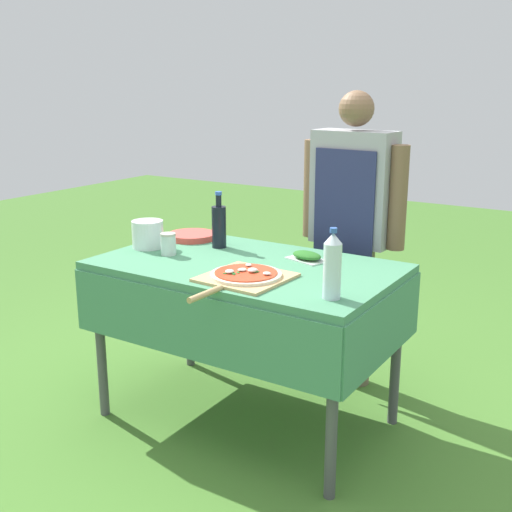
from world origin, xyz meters
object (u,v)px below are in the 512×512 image
(person_cook, at_px, (352,217))
(herb_container, at_px, (307,256))
(mixing_tub, at_px, (148,234))
(oil_bottle, at_px, (219,225))
(sauce_jar, at_px, (168,245))
(pizza_on_peel, at_px, (245,276))
(prep_table, at_px, (246,282))
(water_bottle, at_px, (332,265))
(plate_stack, at_px, (192,236))

(person_cook, bearing_deg, herb_container, 91.65)
(herb_container, xyz_separation_m, mixing_tub, (-0.76, -0.21, 0.05))
(oil_bottle, distance_m, sauce_jar, 0.27)
(pizza_on_peel, height_order, mixing_tub, mixing_tub)
(prep_table, relative_size, water_bottle, 4.97)
(prep_table, relative_size, oil_bottle, 4.87)
(prep_table, height_order, water_bottle, water_bottle)
(herb_container, bearing_deg, mixing_tub, -164.47)
(water_bottle, bearing_deg, pizza_on_peel, 176.77)
(oil_bottle, distance_m, herb_container, 0.48)
(mixing_tub, height_order, sauce_jar, mixing_tub)
(person_cook, height_order, herb_container, person_cook)
(oil_bottle, distance_m, water_bottle, 0.89)
(herb_container, relative_size, mixing_tub, 1.34)
(mixing_tub, bearing_deg, person_cook, 40.19)
(oil_bottle, relative_size, herb_container, 1.34)
(mixing_tub, bearing_deg, pizza_on_peel, -15.12)
(oil_bottle, bearing_deg, sauce_jar, -116.08)
(water_bottle, distance_m, mixing_tub, 1.11)
(herb_container, relative_size, plate_stack, 0.81)
(water_bottle, relative_size, mixing_tub, 1.77)
(water_bottle, height_order, plate_stack, water_bottle)
(person_cook, xyz_separation_m, water_bottle, (0.31, -0.86, 0.00))
(prep_table, height_order, person_cook, person_cook)
(water_bottle, bearing_deg, herb_container, 127.97)
(plate_stack, bearing_deg, water_bottle, -24.47)
(person_cook, bearing_deg, oil_bottle, 47.39)
(plate_stack, bearing_deg, herb_container, -3.71)
(water_bottle, bearing_deg, prep_table, 156.50)
(person_cook, xyz_separation_m, herb_container, (-0.02, -0.44, -0.10))
(person_cook, height_order, plate_stack, person_cook)
(pizza_on_peel, relative_size, sauce_jar, 5.14)
(water_bottle, bearing_deg, person_cook, 109.78)
(plate_stack, bearing_deg, sauce_jar, -71.54)
(prep_table, xyz_separation_m, person_cook, (0.22, 0.63, 0.21))
(prep_table, relative_size, sauce_jar, 13.03)
(person_cook, xyz_separation_m, sauce_jar, (-0.60, -0.71, -0.08))
(water_bottle, distance_m, plate_stack, 1.12)
(oil_bottle, relative_size, plate_stack, 1.09)
(pizza_on_peel, bearing_deg, prep_table, 124.47)
(mixing_tub, bearing_deg, herb_container, 15.53)
(mixing_tub, relative_size, sauce_jar, 1.48)
(pizza_on_peel, height_order, herb_container, pizza_on_peel)
(person_cook, height_order, sauce_jar, person_cook)
(prep_table, distance_m, plate_stack, 0.55)
(prep_table, relative_size, herb_container, 6.55)
(person_cook, relative_size, pizza_on_peel, 2.87)
(person_cook, bearing_deg, prep_table, 74.45)
(water_bottle, bearing_deg, sauce_jar, 170.26)
(oil_bottle, bearing_deg, herb_container, 2.53)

